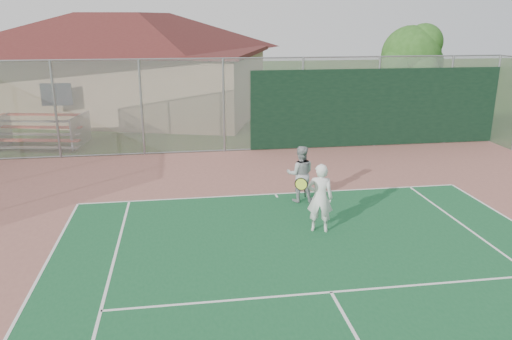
{
  "coord_description": "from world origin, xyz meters",
  "views": [
    {
      "loc": [
        -2.6,
        -1.45,
        4.83
      ],
      "look_at": [
        -0.81,
        10.26,
        1.26
      ],
      "focal_mm": 35.0,
      "sensor_mm": 36.0,
      "label": 1
    }
  ],
  "objects_px": {
    "clubhouse": "(127,54)",
    "player_white_front": "(320,198)",
    "player_grey_back": "(300,175)",
    "tree": "(412,57)",
    "bleachers": "(39,131)"
  },
  "relations": [
    {
      "from": "tree",
      "to": "player_white_front",
      "type": "bearing_deg",
      "value": -122.58
    },
    {
      "from": "bleachers",
      "to": "player_white_front",
      "type": "distance_m",
      "value": 13.02
    },
    {
      "from": "player_grey_back",
      "to": "player_white_front",
      "type": "bearing_deg",
      "value": 98.0
    },
    {
      "from": "tree",
      "to": "player_white_front",
      "type": "xyz_separation_m",
      "value": [
        -8.09,
        -12.66,
        -2.25
      ]
    },
    {
      "from": "tree",
      "to": "clubhouse",
      "type": "bearing_deg",
      "value": 164.56
    },
    {
      "from": "bleachers",
      "to": "player_white_front",
      "type": "relative_size",
      "value": 2.15
    },
    {
      "from": "tree",
      "to": "player_white_front",
      "type": "height_order",
      "value": "tree"
    },
    {
      "from": "player_white_front",
      "to": "player_grey_back",
      "type": "xyz_separation_m",
      "value": [
        0.04,
        2.06,
        -0.06
      ]
    },
    {
      "from": "clubhouse",
      "to": "bleachers",
      "type": "xyz_separation_m",
      "value": [
        -2.93,
        -6.77,
        -2.48
      ]
    },
    {
      "from": "clubhouse",
      "to": "tree",
      "type": "xyz_separation_m",
      "value": [
        13.82,
        -3.82,
        -0.04
      ]
    },
    {
      "from": "bleachers",
      "to": "clubhouse",
      "type": "bearing_deg",
      "value": 77.44
    },
    {
      "from": "clubhouse",
      "to": "player_grey_back",
      "type": "relative_size",
      "value": 10.53
    },
    {
      "from": "clubhouse",
      "to": "bleachers",
      "type": "height_order",
      "value": "clubhouse"
    },
    {
      "from": "clubhouse",
      "to": "player_white_front",
      "type": "relative_size",
      "value": 9.94
    },
    {
      "from": "clubhouse",
      "to": "tree",
      "type": "relative_size",
      "value": 3.51
    }
  ]
}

